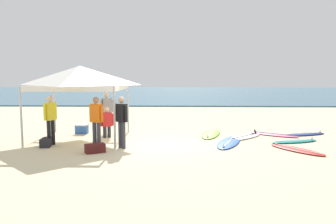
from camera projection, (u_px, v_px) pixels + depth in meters
ground_plane at (155, 144)px, 12.02m from camera, size 80.00×80.00×0.00m
sea at (171, 93)px, 43.59m from camera, size 80.00×36.00×0.10m
canopy_tent at (80, 76)px, 12.72m from camera, size 3.23×3.23×2.75m
surfboard_red at (297, 149)px, 11.03m from camera, size 1.59×2.00×0.19m
surfboard_blue at (229, 142)px, 12.22m from camera, size 1.45×2.62×0.19m
surfboard_teal at (295, 141)px, 12.38m from camera, size 1.90×1.03×0.19m
surfboard_navy at (304, 134)px, 13.84m from camera, size 2.03×1.14×0.19m
surfboard_lime at (211, 134)px, 13.95m from camera, size 1.19×2.54×0.19m
surfboard_white at (243, 137)px, 13.18m from camera, size 1.94×1.95×0.19m
surfboard_pink at (274, 134)px, 13.77m from camera, size 1.92×1.58×0.19m
person_yellow at (50, 117)px, 11.76m from camera, size 0.36×0.50×1.71m
person_black at (122, 119)px, 11.30m from camera, size 0.42×0.41×1.71m
person_grey at (107, 110)px, 13.89m from camera, size 0.48×0.38×1.71m
person_orange at (96, 119)px, 11.24m from camera, size 0.50×0.36×1.71m
person_red at (107, 121)px, 13.21m from camera, size 0.49×0.37×1.20m
gear_bag_near_tent at (46, 142)px, 11.63m from camera, size 0.40×0.64×0.28m
gear_bag_by_pole at (95, 148)px, 10.71m from camera, size 0.68×0.57×0.28m
cooler_box at (82, 129)px, 14.14m from camera, size 0.50×0.36×0.39m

